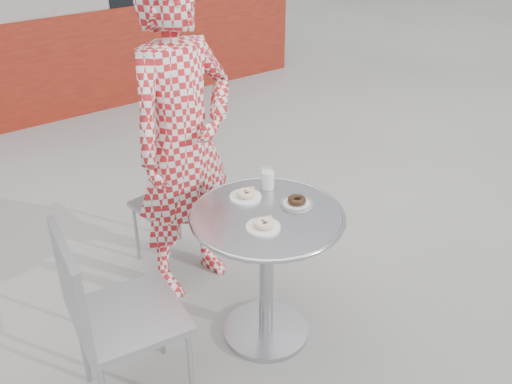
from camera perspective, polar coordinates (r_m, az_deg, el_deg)
ground at (r=3.23m, az=1.25°, el=-13.49°), size 60.00×60.00×0.00m
bistro_table at (r=2.84m, az=1.09°, el=-5.39°), size 0.76×0.76×0.77m
chair_far at (r=3.61m, az=-8.25°, el=-3.56°), size 0.42×0.43×0.81m
chair_left at (r=2.77m, az=-12.39°, el=-15.11°), size 0.52×0.51×0.96m
seated_person at (r=3.13m, az=-7.28°, el=4.93°), size 0.73×0.55×1.82m
plate_far at (r=2.86m, az=-1.03°, el=-0.27°), size 0.16×0.16×0.04m
plate_near at (r=2.63m, az=0.75°, el=-3.30°), size 0.16×0.16×0.04m
plate_checker at (r=2.81m, az=4.09°, el=-1.03°), size 0.16×0.16×0.04m
milk_cup at (r=2.93m, az=1.19°, el=1.28°), size 0.07×0.07×0.11m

